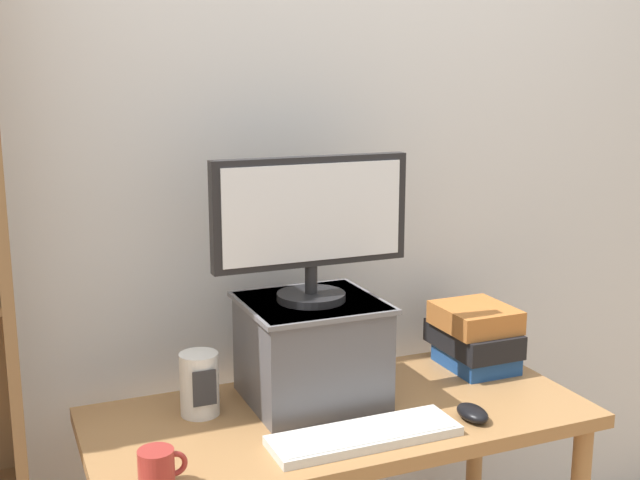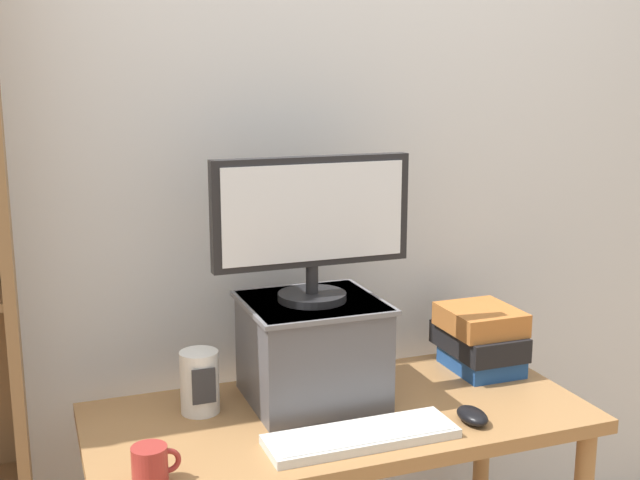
# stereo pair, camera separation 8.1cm
# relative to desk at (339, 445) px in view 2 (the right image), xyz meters

# --- Properties ---
(back_wall) EXTENTS (7.00, 0.08, 2.60)m
(back_wall) POSITION_rel_desk_xyz_m (0.00, 0.44, 0.67)
(back_wall) COLOR silver
(back_wall) RESTS_ON ground_plane
(desk) EXTENTS (1.26, 0.58, 0.72)m
(desk) POSITION_rel_desk_xyz_m (0.00, 0.00, 0.00)
(desk) COLOR #9E7042
(desk) RESTS_ON ground_plane
(riser_box) EXTENTS (0.35, 0.33, 0.27)m
(riser_box) POSITION_rel_desk_xyz_m (-0.04, 0.10, 0.23)
(riser_box) COLOR #515156
(riser_box) RESTS_ON desk
(computer_monitor) EXTENTS (0.52, 0.18, 0.37)m
(computer_monitor) POSITION_rel_desk_xyz_m (-0.04, 0.10, 0.57)
(computer_monitor) COLOR black
(computer_monitor) RESTS_ON riser_box
(keyboard) EXTENTS (0.46, 0.14, 0.02)m
(keyboard) POSITION_rel_desk_xyz_m (-0.01, -0.17, 0.10)
(keyboard) COLOR silver
(keyboard) RESTS_ON desk
(computer_mouse) EXTENTS (0.06, 0.10, 0.04)m
(computer_mouse) POSITION_rel_desk_xyz_m (0.28, -0.17, 0.11)
(computer_mouse) COLOR black
(computer_mouse) RESTS_ON desk
(book_stack) EXTENTS (0.20, 0.27, 0.19)m
(book_stack) POSITION_rel_desk_xyz_m (0.49, 0.13, 0.19)
(book_stack) COLOR navy
(book_stack) RESTS_ON desk
(coffee_mug) EXTENTS (0.10, 0.08, 0.08)m
(coffee_mug) POSITION_rel_desk_xyz_m (-0.50, -0.20, 0.13)
(coffee_mug) COLOR #9E2D28
(coffee_mug) RESTS_ON desk
(desk_speaker) EXTENTS (0.10, 0.10, 0.16)m
(desk_speaker) POSITION_rel_desk_xyz_m (-0.33, 0.12, 0.17)
(desk_speaker) COLOR silver
(desk_speaker) RESTS_ON desk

